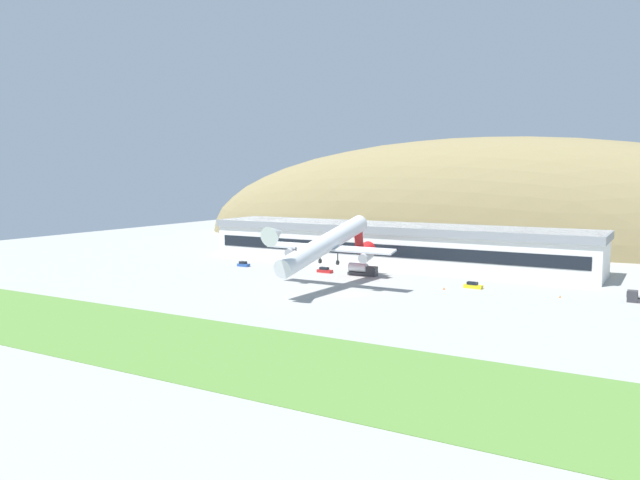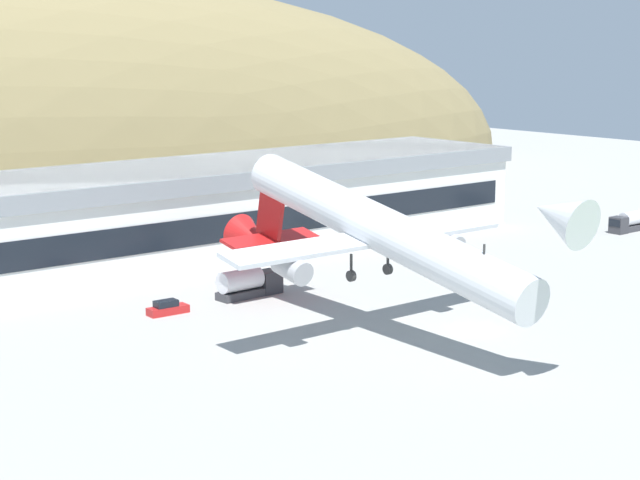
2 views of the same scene
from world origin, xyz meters
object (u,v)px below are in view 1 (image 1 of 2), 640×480
Objects in this scene: service_car_2 at (473,286)px; traffic_cone_0 at (444,288)px; box_truck at (362,270)px; traffic_cone_1 at (560,297)px; cargo_airplane at (327,245)px; service_car_0 at (325,270)px; service_car_1 at (243,264)px; terminal_building at (394,242)px.

service_car_2 is 7.78× the size of traffic_cone_0.
box_truck is 51.95m from traffic_cone_1.
traffic_cone_0 is (25.34, 11.62, -10.15)m from cargo_airplane.
service_car_0 reaches higher than traffic_cone_1.
service_car_1 is 89.65m from traffic_cone_1.
terminal_building is 42.43m from service_car_2.
traffic_cone_1 is at bearing -4.67° from service_car_0.
cargo_airplane is at bearing -155.37° from traffic_cone_0.
service_car_1 is at bearing 154.91° from cargo_airplane.
box_truck is 14.06× the size of traffic_cone_1.
cargo_airplane is 25.07m from service_car_0.
cargo_airplane reaches higher than service_car_1.
service_car_0 is 7.78× the size of traffic_cone_0.
service_car_2 is 31.77m from box_truck.
service_car_2 is (69.50, -1.45, 0.01)m from service_car_1.
service_car_2 is at bearing -4.23° from service_car_0.
service_car_1 is (-38.67, 18.11, -9.80)m from cargo_airplane.
terminal_building reaches higher than traffic_cone_1.
terminal_building is at bearing 129.75° from traffic_cone_0.
traffic_cone_1 is at bearing 6.84° from traffic_cone_0.
service_car_1 is 69.52m from service_car_2.
service_car_0 is (-10.56, -23.84, -6.31)m from terminal_building.
cargo_airplane is (1.29, -43.65, 3.48)m from terminal_building.
cargo_airplane is 22.48m from box_truck.
traffic_cone_0 is 1.00× the size of traffic_cone_1.
terminal_building is 42.18m from traffic_cone_0.
service_car_0 is 7.78× the size of traffic_cone_1.
box_truck is (-0.67, 20.65, -8.87)m from cargo_airplane.
cargo_airplane is 5.95× the size of box_truck.
service_car_0 reaches higher than traffic_cone_0.
traffic_cone_0 and traffic_cone_1 have the same top height.
service_car_2 is (42.68, -3.16, -0.00)m from service_car_0.
traffic_cone_1 is (25.58, 3.07, 0.00)m from traffic_cone_0.
service_car_0 reaches higher than service_car_1.
terminal_building is 204.62× the size of traffic_cone_0.
box_truck reaches higher than service_car_1.
cargo_airplane is at bearing -88.14° from box_truck.
cargo_airplane reaches higher than traffic_cone_0.
terminal_building is at bearing 34.35° from service_car_1.
service_car_1 is 0.45× the size of box_truck.
traffic_cone_1 is at bearing 16.09° from cargo_airplane.
traffic_cone_0 is (37.19, -8.19, -0.35)m from service_car_0.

